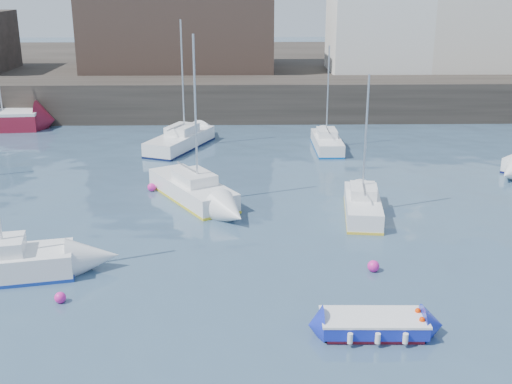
{
  "coord_description": "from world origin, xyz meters",
  "views": [
    {
      "loc": [
        -0.56,
        -14.73,
        10.38
      ],
      "look_at": [
        0.0,
        12.0,
        1.5
      ],
      "focal_mm": 45.0,
      "sensor_mm": 36.0,
      "label": 1
    }
  ],
  "objects_px": {
    "buoy_near": "(61,302)",
    "sailboat_f": "(327,142)",
    "blue_dinghy": "(373,324)",
    "sailboat_b": "(193,189)",
    "sailboat_c": "(363,205)",
    "buoy_mid": "(373,271)",
    "sailboat_h": "(180,140)",
    "buoy_far": "(152,191)"
  },
  "relations": [
    {
      "from": "buoy_near",
      "to": "sailboat_c",
      "type": "bearing_deg",
      "value": 35.01
    },
    {
      "from": "sailboat_b",
      "to": "sailboat_f",
      "type": "distance_m",
      "value": 12.55
    },
    {
      "from": "sailboat_h",
      "to": "buoy_far",
      "type": "relative_size",
      "value": 18.79
    },
    {
      "from": "sailboat_c",
      "to": "sailboat_b",
      "type": "bearing_deg",
      "value": 162.74
    },
    {
      "from": "sailboat_b",
      "to": "buoy_mid",
      "type": "bearing_deg",
      "value": -49.05
    },
    {
      "from": "sailboat_h",
      "to": "buoy_near",
      "type": "bearing_deg",
      "value": -95.95
    },
    {
      "from": "sailboat_b",
      "to": "sailboat_h",
      "type": "bearing_deg",
      "value": 98.52
    },
    {
      "from": "blue_dinghy",
      "to": "sailboat_b",
      "type": "distance_m",
      "value": 14.48
    },
    {
      "from": "sailboat_b",
      "to": "buoy_far",
      "type": "relative_size",
      "value": 18.79
    },
    {
      "from": "buoy_far",
      "to": "sailboat_c",
      "type": "bearing_deg",
      "value": -20.4
    },
    {
      "from": "buoy_near",
      "to": "blue_dinghy",
      "type": "bearing_deg",
      "value": -12.51
    },
    {
      "from": "buoy_near",
      "to": "sailboat_b",
      "type": "bearing_deg",
      "value": 70.96
    },
    {
      "from": "blue_dinghy",
      "to": "sailboat_b",
      "type": "relative_size",
      "value": 0.41
    },
    {
      "from": "buoy_near",
      "to": "buoy_mid",
      "type": "distance_m",
      "value": 11.27
    },
    {
      "from": "buoy_mid",
      "to": "buoy_far",
      "type": "height_order",
      "value": "buoy_mid"
    },
    {
      "from": "sailboat_c",
      "to": "buoy_mid",
      "type": "distance_m",
      "value": 6.05
    },
    {
      "from": "sailboat_c",
      "to": "buoy_mid",
      "type": "height_order",
      "value": "sailboat_c"
    },
    {
      "from": "buoy_near",
      "to": "buoy_mid",
      "type": "xyz_separation_m",
      "value": [
        11.05,
        2.21,
        0.0
      ]
    },
    {
      "from": "sailboat_h",
      "to": "sailboat_b",
      "type": "bearing_deg",
      "value": -81.48
    },
    {
      "from": "buoy_far",
      "to": "sailboat_b",
      "type": "bearing_deg",
      "value": -30.7
    },
    {
      "from": "blue_dinghy",
      "to": "sailboat_c",
      "type": "distance_m",
      "value": 10.58
    },
    {
      "from": "sailboat_f",
      "to": "buoy_mid",
      "type": "height_order",
      "value": "sailboat_f"
    },
    {
      "from": "sailboat_c",
      "to": "buoy_far",
      "type": "xyz_separation_m",
      "value": [
        -10.24,
        3.81,
        -0.49
      ]
    },
    {
      "from": "sailboat_b",
      "to": "sailboat_h",
      "type": "xyz_separation_m",
      "value": [
        -1.52,
        10.14,
        -0.0
      ]
    },
    {
      "from": "sailboat_f",
      "to": "sailboat_h",
      "type": "height_order",
      "value": "sailboat_h"
    },
    {
      "from": "sailboat_c",
      "to": "buoy_far",
      "type": "bearing_deg",
      "value": 159.6
    },
    {
      "from": "sailboat_c",
      "to": "buoy_mid",
      "type": "bearing_deg",
      "value": -96.29
    },
    {
      "from": "sailboat_b",
      "to": "buoy_near",
      "type": "xyz_separation_m",
      "value": [
        -3.69,
        -10.7,
        -0.52
      ]
    },
    {
      "from": "buoy_far",
      "to": "sailboat_h",
      "type": "bearing_deg",
      "value": 85.48
    },
    {
      "from": "blue_dinghy",
      "to": "buoy_near",
      "type": "relative_size",
      "value": 8.38
    },
    {
      "from": "blue_dinghy",
      "to": "buoy_far",
      "type": "xyz_separation_m",
      "value": [
        -8.69,
        14.27,
        -0.34
      ]
    },
    {
      "from": "blue_dinghy",
      "to": "buoy_near",
      "type": "bearing_deg",
      "value": 167.49
    },
    {
      "from": "sailboat_h",
      "to": "buoy_mid",
      "type": "distance_m",
      "value": 20.64
    },
    {
      "from": "sailboat_f",
      "to": "buoy_mid",
      "type": "relative_size",
      "value": 14.52
    },
    {
      "from": "blue_dinghy",
      "to": "buoy_mid",
      "type": "relative_size",
      "value": 7.31
    },
    {
      "from": "sailboat_h",
      "to": "buoy_far",
      "type": "bearing_deg",
      "value": -94.52
    },
    {
      "from": "buoy_near",
      "to": "sailboat_f",
      "type": "bearing_deg",
      "value": 60.4
    },
    {
      "from": "buoy_mid",
      "to": "buoy_far",
      "type": "xyz_separation_m",
      "value": [
        -9.58,
        9.8,
        0.0
      ]
    },
    {
      "from": "sailboat_f",
      "to": "sailboat_h",
      "type": "xyz_separation_m",
      "value": [
        -9.44,
        0.4,
        0.07
      ]
    },
    {
      "from": "blue_dinghy",
      "to": "sailboat_f",
      "type": "distance_m",
      "value": 22.74
    },
    {
      "from": "sailboat_c",
      "to": "sailboat_h",
      "type": "xyz_separation_m",
      "value": [
        -9.54,
        12.63,
        0.03
      ]
    },
    {
      "from": "sailboat_c",
      "to": "buoy_near",
      "type": "relative_size",
      "value": 16.47
    }
  ]
}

